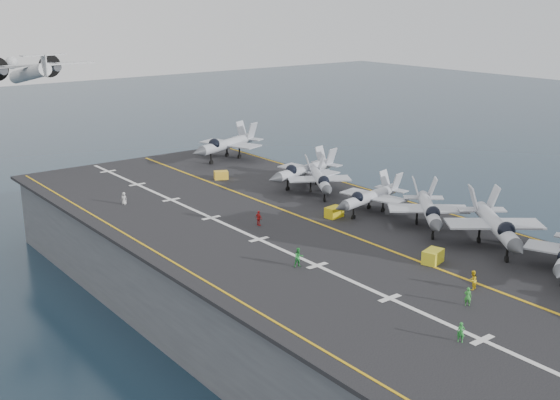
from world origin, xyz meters
TOP-DOWN VIEW (x-y plane):
  - ground at (0.00, 0.00)m, footprint 500.00×500.00m
  - hull at (0.00, 0.00)m, footprint 36.00×90.00m
  - flight_deck at (0.00, 0.00)m, footprint 38.00×92.00m
  - foul_line at (3.00, 0.00)m, footprint 0.35×90.00m
  - landing_centerline at (-6.00, 0.00)m, footprint 0.50×90.00m
  - deck_edge_port at (-17.00, 0.00)m, footprint 0.25×90.00m
  - deck_edge_stbd at (18.50, 0.00)m, footprint 0.25×90.00m
  - fighter_jet_2 at (12.61, -17.49)m, footprint 17.53×18.43m
  - fighter_jet_3 at (11.98, -8.73)m, footprint 16.04×16.45m
  - fighter_jet_4 at (10.96, -0.16)m, footprint 14.09×10.78m
  - fighter_jet_5 at (11.49, 10.08)m, footprint 13.95×15.42m
  - fighter_jet_6 at (12.98, 15.16)m, footprint 15.19×11.67m
  - fighter_jet_8 at (13.44, 36.03)m, footprint 18.26×15.13m
  - tow_cart_a at (3.81, -16.48)m, footprint 2.62×2.07m
  - tow_cart_b at (6.11, 1.10)m, footprint 2.36×1.71m
  - tow_cart_c at (5.33, 25.34)m, footprint 2.36×2.02m
  - crew_1 at (-7.59, -29.12)m, footprint 1.10×1.18m
  - crew_2 at (-7.66, -9.09)m, footprint 1.36×1.07m
  - crew_4 at (-3.12, 4.05)m, footprint 0.86×1.16m
  - crew_5 at (-11.88, 21.82)m, footprint 1.10×1.17m
  - crew_6 at (-1.71, -25.16)m, footprint 1.19×1.23m
  - crew_7 at (1.48, -23.19)m, footprint 1.25×0.97m
  - transport_plane at (-12.60, 52.22)m, footprint 21.32×15.00m

SIDE VIEW (x-z plane):
  - ground at x=0.00m, z-range 0.00..0.00m
  - hull at x=0.00m, z-range 0.00..10.00m
  - flight_deck at x=0.00m, z-range 10.00..10.40m
  - foul_line at x=3.00m, z-range 10.41..10.43m
  - landing_centerline at x=-6.00m, z-range 10.41..10.43m
  - deck_edge_port at x=-17.00m, z-range 10.41..10.43m
  - deck_edge_stbd at x=18.50m, z-range 10.41..10.43m
  - tow_cart_c at x=5.33m, z-range 10.40..11.60m
  - tow_cart_b at x=6.11m, z-range 10.40..11.71m
  - tow_cart_a at x=3.81m, z-range 10.40..11.78m
  - crew_5 at x=-11.88m, z-range 10.40..12.03m
  - crew_1 at x=-7.59m, z-range 10.40..12.03m
  - crew_6 at x=-1.71m, z-range 10.40..12.12m
  - crew_4 at x=-3.12m, z-range 10.40..12.20m
  - crew_7 at x=1.48m, z-range 10.40..12.24m
  - crew_2 at x=-7.66m, z-range 10.40..12.40m
  - fighter_jet_4 at x=10.96m, z-range 10.40..14.80m
  - fighter_jet_5 at x=11.49m, z-range 10.40..14.86m
  - fighter_jet_6 at x=12.98m, z-range 10.40..15.13m
  - fighter_jet_3 at x=11.98m, z-range 10.40..15.20m
  - fighter_jet_2 at x=12.61m, z-range 10.40..15.74m
  - fighter_jet_8 at x=13.44m, z-range 10.40..15.83m
  - transport_plane at x=-12.60m, z-range 22.39..27.29m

